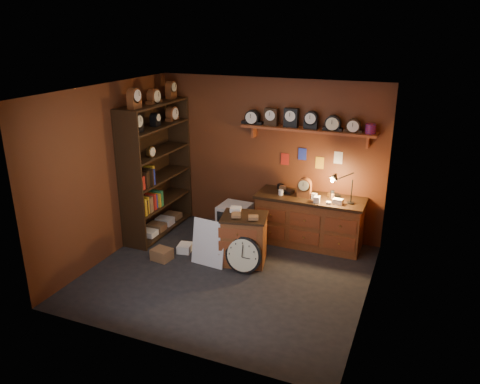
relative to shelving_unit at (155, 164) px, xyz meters
name	(u,v)px	position (x,y,z in m)	size (l,w,h in m)	color
floor	(227,274)	(1.79, -0.98, -1.25)	(4.00, 4.00, 0.00)	black
room_shell	(232,162)	(1.84, -0.87, 0.47)	(4.02, 3.62, 2.71)	#5C2C15
shelving_unit	(155,164)	(0.00, 0.00, 0.00)	(0.47, 1.60, 2.58)	black
workbench	(309,218)	(2.64, 0.49, -0.78)	(1.78, 0.66, 1.36)	brown
low_cabinet	(244,237)	(1.87, -0.51, -0.83)	(0.79, 0.71, 0.87)	brown
big_round_clock	(243,255)	(1.98, -0.81, -0.98)	(0.56, 0.18, 0.56)	black
white_panel	(209,264)	(1.39, -0.79, -1.25)	(0.55, 0.02, 0.74)	silver
mini_fridge	(235,219)	(1.32, 0.41, -0.99)	(0.53, 0.55, 0.53)	silver
floor_box_a	(162,254)	(0.64, -0.94, -1.16)	(0.29, 0.25, 0.18)	olive
floor_box_b	(185,248)	(0.85, -0.56, -1.19)	(0.21, 0.25, 0.13)	white
floor_box_c	(211,234)	(1.03, 0.05, -1.17)	(0.22, 0.18, 0.16)	olive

